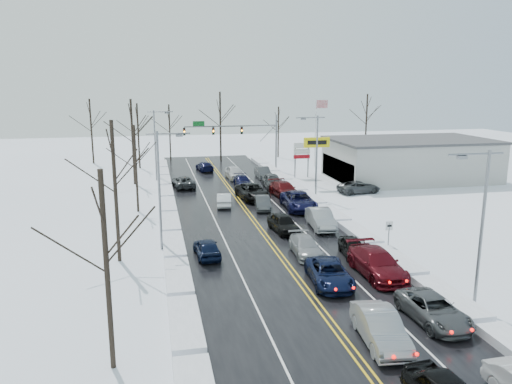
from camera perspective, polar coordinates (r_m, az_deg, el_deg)
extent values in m
plane|color=white|center=(43.73, 0.39, -4.12)|extent=(160.00, 160.00, 0.00)
cube|color=black|center=(45.61, -0.14, -3.42)|extent=(14.00, 84.00, 0.01)
cube|color=silver|center=(44.76, -9.74, -3.92)|extent=(1.63, 72.00, 0.49)
cube|color=silver|center=(47.68, 8.85, -2.87)|extent=(1.63, 72.00, 0.49)
cylinder|color=slate|center=(71.62, 2.32, 5.64)|extent=(0.24, 0.24, 8.00)
cylinder|color=slate|center=(70.07, -2.87, 7.54)|extent=(13.00, 0.18, 0.18)
cylinder|color=slate|center=(71.19, 1.39, 6.74)|extent=(2.33, 0.10, 2.33)
cube|color=#0C591E|center=(69.49, -6.57, 7.77)|extent=(1.60, 0.08, 0.70)
cube|color=black|center=(70.38, -1.65, 7.04)|extent=(0.32, 0.25, 1.05)
sphere|color=#3F0705|center=(70.20, -1.62, 7.28)|extent=(0.20, 0.20, 0.20)
sphere|color=orange|center=(70.22, -1.62, 7.03)|extent=(0.22, 0.22, 0.22)
sphere|color=black|center=(70.25, -1.62, 6.79)|extent=(0.20, 0.20, 0.20)
cube|color=black|center=(69.79, -4.90, 6.96)|extent=(0.32, 0.25, 1.05)
sphere|color=#3F0705|center=(69.60, -4.89, 7.19)|extent=(0.20, 0.20, 0.20)
sphere|color=orange|center=(69.63, -4.89, 6.95)|extent=(0.22, 0.22, 0.22)
sphere|color=black|center=(69.66, -4.88, 6.70)|extent=(0.20, 0.20, 0.20)
cube|color=black|center=(69.42, -8.21, 6.85)|extent=(0.32, 0.25, 1.05)
sphere|color=#3F0705|center=(69.24, -8.20, 7.08)|extent=(0.20, 0.20, 0.20)
sphere|color=orange|center=(69.27, -8.20, 6.84)|extent=(0.22, 0.22, 0.22)
sphere|color=black|center=(69.29, -8.19, 6.59)|extent=(0.20, 0.20, 0.20)
cylinder|color=slate|center=(60.94, 6.89, 3.23)|extent=(0.20, 0.20, 5.60)
cube|color=#FFEA0D|center=(60.58, 6.95, 5.65)|extent=(3.20, 0.30, 1.20)
cube|color=black|center=(60.42, 7.01, 5.63)|extent=(2.40, 0.04, 0.50)
cylinder|color=slate|center=(66.45, 4.49, 3.34)|extent=(0.16, 0.16, 4.00)
cylinder|color=slate|center=(66.97, 5.97, 3.38)|extent=(0.16, 0.16, 4.00)
cube|color=white|center=(66.38, 5.27, 5.32)|extent=(2.20, 0.22, 0.70)
cube|color=white|center=(66.49, 5.26, 4.64)|extent=(2.20, 0.22, 0.70)
cube|color=maroon|center=(66.59, 5.25, 4.04)|extent=(2.20, 0.22, 0.50)
cylinder|color=slate|center=(38.83, 14.92, -5.02)|extent=(0.08, 0.08, 2.20)
cube|color=white|center=(38.57, 14.99, -3.74)|extent=(0.55, 0.05, 0.70)
cube|color=black|center=(38.54, 15.02, -3.76)|extent=(0.35, 0.02, 0.15)
cylinder|color=silver|center=(75.25, 6.79, 6.66)|extent=(0.14, 0.14, 10.00)
cube|color=#ABABA6|center=(68.24, 17.17, 3.49)|extent=(20.00, 12.00, 5.00)
cube|color=#262628|center=(64.19, 9.30, 2.53)|extent=(0.10, 11.00, 2.80)
cube|color=#3F3F42|center=(67.90, 17.31, 5.70)|extent=(20.40, 12.40, 0.30)
cylinder|color=slate|center=(29.88, 24.37, -4.17)|extent=(0.18, 0.18, 9.00)
cylinder|color=slate|center=(28.56, 23.84, 4.00)|extent=(3.20, 0.12, 0.12)
cube|color=slate|center=(28.12, 22.48, 3.69)|extent=(0.50, 0.25, 0.18)
cylinder|color=slate|center=(54.43, 6.95, 3.93)|extent=(0.18, 0.18, 9.00)
cylinder|color=slate|center=(53.72, 6.25, 8.45)|extent=(3.20, 0.12, 0.12)
cube|color=slate|center=(53.49, 5.42, 8.29)|extent=(0.50, 0.25, 0.18)
cylinder|color=slate|center=(37.82, -10.99, 0.05)|extent=(0.18, 0.18, 9.00)
cylinder|color=slate|center=(37.17, -10.02, 6.59)|extent=(3.20, 0.12, 0.12)
cube|color=slate|center=(37.22, -8.77, 6.41)|extent=(0.50, 0.25, 0.18)
cylinder|color=slate|center=(65.46, -11.44, 5.21)|extent=(0.18, 0.18, 9.00)
cylinder|color=slate|center=(65.08, -10.90, 8.99)|extent=(3.20, 0.12, 0.12)
cube|color=slate|center=(65.11, -10.18, 8.89)|extent=(0.50, 0.25, 0.18)
cylinder|color=#2D231C|center=(22.54, -16.65, -8.82)|extent=(0.24, 0.24, 9.00)
cylinder|color=#2D231C|center=(35.86, -15.75, -0.06)|extent=(0.27, 0.27, 10.00)
cylinder|color=#2D231C|center=(49.68, -13.54, 2.57)|extent=(0.23, 0.23, 8.50)
cylinder|color=#2D231C|center=(63.43, -13.90, 5.55)|extent=(0.28, 0.28, 10.50)
cylinder|color=#2D231C|center=(75.39, -13.29, 6.24)|extent=(0.25, 0.25, 9.50)
cylinder|color=#2D231C|center=(81.83, -18.29, 6.59)|extent=(0.27, 0.27, 10.00)
cylinder|color=#2D231C|center=(82.41, -9.82, 6.72)|extent=(0.24, 0.24, 9.00)
cylinder|color=#2D231C|center=(81.00, -4.09, 7.48)|extent=(0.29, 0.29, 11.00)
cylinder|color=#2D231C|center=(84.50, 2.57, 6.85)|extent=(0.23, 0.23, 8.50)
cylinder|color=#2D231C|center=(90.17, 12.48, 7.56)|extent=(0.28, 0.28, 10.50)
imported|color=gray|center=(26.21, 13.91, -16.37)|extent=(2.19, 5.02, 1.60)
imported|color=black|center=(32.41, 8.35, -10.33)|extent=(2.87, 5.33, 1.42)
imported|color=gray|center=(37.25, 5.64, -7.18)|extent=(2.08, 4.67, 1.33)
imported|color=black|center=(42.76, 3.13, -4.53)|extent=(2.23, 4.63, 1.52)
imported|color=#3A3C3F|center=(50.06, 0.74, -1.98)|extent=(1.93, 4.21, 1.34)
imported|color=black|center=(54.42, -0.39, -0.80)|extent=(3.28, 6.17, 1.65)
imported|color=black|center=(60.99, -1.55, 0.64)|extent=(1.99, 4.61, 1.32)
imported|color=silver|center=(65.76, -2.46, 1.50)|extent=(2.24, 5.07, 1.70)
imported|color=#46494C|center=(29.01, 19.53, -13.78)|extent=(2.45, 5.07, 1.39)
imported|color=#500A12|center=(34.31, 13.59, -9.24)|extent=(2.44, 5.90, 1.71)
imported|color=black|center=(37.58, 10.97, -7.17)|extent=(2.07, 4.09, 1.34)
imported|color=#96999D|center=(44.10, 7.38, -4.09)|extent=(2.17, 5.20, 1.67)
imported|color=black|center=(50.28, 4.88, -1.96)|extent=(3.17, 6.32, 1.72)
imported|color=#47090B|center=(55.69, 3.23, -0.51)|extent=(2.79, 5.75, 1.61)
imported|color=#393C3E|center=(59.98, 1.89, 0.44)|extent=(2.37, 5.17, 1.72)
imported|color=#3C3E41|center=(66.18, 0.81, 1.58)|extent=(1.62, 4.53, 1.49)
imported|color=white|center=(51.49, -3.68, -1.60)|extent=(1.95, 4.22, 1.34)
imported|color=#393B3D|center=(61.03, -8.29, 0.52)|extent=(2.86, 5.27, 1.40)
imported|color=black|center=(72.06, -5.88, 2.41)|extent=(2.47, 4.79, 1.33)
imported|color=black|center=(36.85, -5.61, -7.40)|extent=(1.87, 4.17, 1.39)
imported|color=#3D3F41|center=(58.58, 11.65, -0.11)|extent=(5.26, 2.96, 1.39)
imported|color=#393A3D|center=(64.49, 12.24, 1.01)|extent=(2.84, 5.51, 1.53)
imported|color=black|center=(67.89, 9.04, 1.71)|extent=(2.00, 4.31, 1.43)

